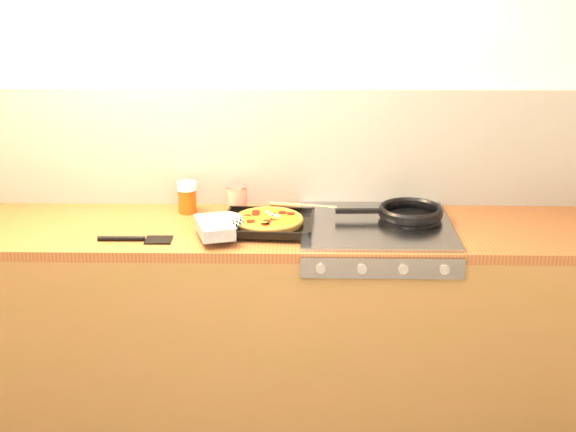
{
  "coord_description": "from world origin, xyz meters",
  "views": [
    {
      "loc": [
        0.15,
        -1.92,
        1.98
      ],
      "look_at": [
        0.1,
        1.08,
        0.95
      ],
      "focal_mm": 50.0,
      "sensor_mm": 36.0,
      "label": 1
    }
  ],
  "objects_px": {
    "pizza_on_tray": "(254,222)",
    "tomato_can": "(237,199)",
    "juice_glass": "(187,197)",
    "frying_pan": "(409,213)"
  },
  "relations": [
    {
      "from": "pizza_on_tray",
      "to": "juice_glass",
      "type": "relative_size",
      "value": 3.56
    },
    {
      "from": "pizza_on_tray",
      "to": "tomato_can",
      "type": "bearing_deg",
      "value": 109.26
    },
    {
      "from": "juice_glass",
      "to": "tomato_can",
      "type": "bearing_deg",
      "value": 1.16
    },
    {
      "from": "frying_pan",
      "to": "juice_glass",
      "type": "relative_size",
      "value": 3.29
    },
    {
      "from": "frying_pan",
      "to": "tomato_can",
      "type": "bearing_deg",
      "value": 171.11
    },
    {
      "from": "frying_pan",
      "to": "tomato_can",
      "type": "xyz_separation_m",
      "value": [
        -0.7,
        0.11,
        0.02
      ]
    },
    {
      "from": "pizza_on_tray",
      "to": "tomato_can",
      "type": "height_order",
      "value": "tomato_can"
    },
    {
      "from": "pizza_on_tray",
      "to": "juice_glass",
      "type": "distance_m",
      "value": 0.37
    },
    {
      "from": "pizza_on_tray",
      "to": "frying_pan",
      "type": "height_order",
      "value": "pizza_on_tray"
    },
    {
      "from": "pizza_on_tray",
      "to": "juice_glass",
      "type": "xyz_separation_m",
      "value": [
        -0.29,
        0.23,
        0.03
      ]
    }
  ]
}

